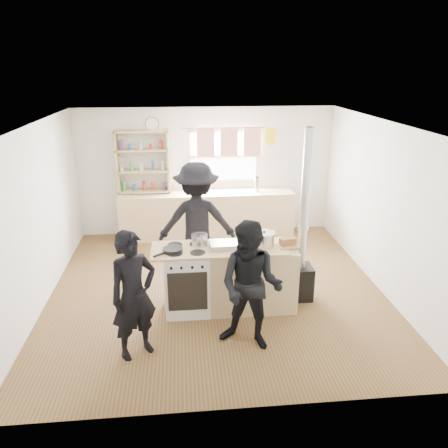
# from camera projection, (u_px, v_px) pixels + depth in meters

# --- Properties ---
(ground) EXTENTS (5.00, 5.00, 0.01)m
(ground) POSITION_uv_depth(u_px,v_px,m) (217.00, 289.00, 6.74)
(ground) COLOR brown
(ground) RESTS_ON ground
(back_counter) EXTENTS (3.40, 0.55, 0.90)m
(back_counter) POSITION_uv_depth(u_px,v_px,m) (207.00, 215.00, 8.65)
(back_counter) COLOR #D4B280
(back_counter) RESTS_ON ground
(shelving_unit) EXTENTS (1.00, 0.28, 1.20)m
(shelving_unit) POSITION_uv_depth(u_px,v_px,m) (143.00, 162.00, 8.28)
(shelving_unit) COLOR tan
(shelving_unit) RESTS_ON back_counter
(thermos) EXTENTS (0.10, 0.10, 0.29)m
(thermos) POSITION_uv_depth(u_px,v_px,m) (257.00, 184.00, 8.54)
(thermos) COLOR silver
(thermos) RESTS_ON back_counter
(cooking_island) EXTENTS (1.97, 0.64, 0.93)m
(cooking_island) POSITION_uv_depth(u_px,v_px,m) (230.00, 278.00, 6.07)
(cooking_island) COLOR white
(cooking_island) RESTS_ON ground
(skillet_greens) EXTENTS (0.37, 0.37, 0.05)m
(skillet_greens) POSITION_uv_depth(u_px,v_px,m) (173.00, 250.00, 5.76)
(skillet_greens) COLOR black
(skillet_greens) RESTS_ON cooking_island
(roast_tray) EXTENTS (0.37, 0.29, 0.07)m
(roast_tray) POSITION_uv_depth(u_px,v_px,m) (223.00, 245.00, 5.88)
(roast_tray) COLOR silver
(roast_tray) RESTS_ON cooking_island
(stockpot_stove) EXTENTS (0.22, 0.22, 0.18)m
(stockpot_stove) POSITION_uv_depth(u_px,v_px,m) (200.00, 240.00, 5.95)
(stockpot_stove) COLOR silver
(stockpot_stove) RESTS_ON cooking_island
(stockpot_counter) EXTENTS (0.30, 0.30, 0.22)m
(stockpot_counter) POSITION_uv_depth(u_px,v_px,m) (264.00, 239.00, 5.92)
(stockpot_counter) COLOR #BDBDC0
(stockpot_counter) RESTS_ON cooking_island
(bread_board) EXTENTS (0.31, 0.25, 0.12)m
(bread_board) POSITION_uv_depth(u_px,v_px,m) (288.00, 243.00, 5.93)
(bread_board) COLOR tan
(bread_board) RESTS_ON cooking_island
(flue_heater) EXTENTS (0.35, 0.35, 2.50)m
(flue_heater) POSITION_uv_depth(u_px,v_px,m) (301.00, 258.00, 6.27)
(flue_heater) COLOR black
(flue_heater) RESTS_ON ground
(person_near_left) EXTENTS (0.68, 0.62, 1.56)m
(person_near_left) POSITION_uv_depth(u_px,v_px,m) (134.00, 295.00, 4.98)
(person_near_left) COLOR black
(person_near_left) RESTS_ON ground
(person_near_right) EXTENTS (0.97, 0.89, 1.61)m
(person_near_right) POSITION_uv_depth(u_px,v_px,m) (251.00, 287.00, 5.13)
(person_near_right) COLOR black
(person_near_right) RESTS_ON ground
(person_far) EXTENTS (1.23, 0.72, 1.88)m
(person_far) POSITION_uv_depth(u_px,v_px,m) (197.00, 222.00, 6.82)
(person_far) COLOR black
(person_far) RESTS_ON ground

